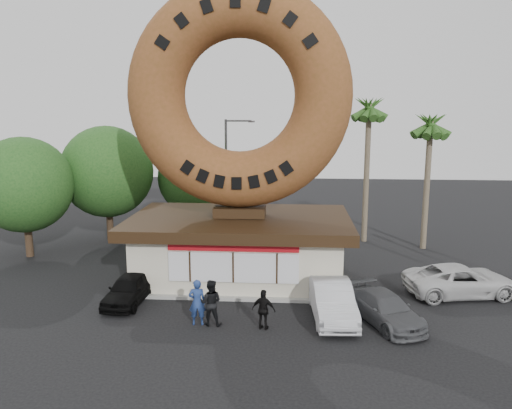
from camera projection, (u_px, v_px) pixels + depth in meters
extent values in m
plane|color=black|center=(225.00, 327.00, 20.21)|extent=(90.00, 90.00, 0.00)
cube|color=beige|center=(240.00, 250.00, 25.81)|extent=(10.00, 6.00, 3.00)
cube|color=#999993|center=(240.00, 276.00, 26.08)|extent=(10.60, 6.60, 0.15)
cube|color=#3F3F3F|center=(240.00, 221.00, 25.52)|extent=(10.00, 6.00, 0.10)
cube|color=black|center=(240.00, 222.00, 25.53)|extent=(11.20, 7.20, 0.55)
cube|color=silver|center=(233.00, 267.00, 22.81)|extent=(6.00, 0.12, 1.40)
cube|color=#B00F17|center=(233.00, 246.00, 22.61)|extent=(6.00, 0.10, 0.45)
cube|color=black|center=(240.00, 211.00, 25.43)|extent=(2.60, 1.40, 0.50)
torus|color=brown|center=(239.00, 96.00, 24.35)|extent=(11.03, 2.81, 11.03)
cylinder|color=#473321|center=(110.00, 216.00, 33.31)|extent=(0.44, 0.44, 3.30)
sphere|color=#1A4619|center=(107.00, 172.00, 32.75)|extent=(6.00, 6.00, 6.00)
cylinder|color=#473321|center=(197.00, 215.00, 34.92)|extent=(0.44, 0.44, 2.86)
sphere|color=#1A4619|center=(196.00, 178.00, 34.44)|extent=(5.20, 5.20, 5.20)
cylinder|color=#473321|center=(28.00, 231.00, 29.66)|extent=(0.44, 0.44, 3.08)
sphere|color=#1A4619|center=(24.00, 185.00, 29.13)|extent=(5.60, 5.60, 5.60)
cylinder|color=#726651|center=(367.00, 174.00, 32.56)|extent=(0.36, 0.36, 9.00)
cylinder|color=#726651|center=(427.00, 186.00, 30.94)|extent=(0.36, 0.36, 8.00)
cylinder|color=#59595E|center=(226.00, 177.00, 35.28)|extent=(0.18, 0.18, 8.00)
cylinder|color=#59595E|center=(239.00, 121.00, 34.49)|extent=(1.80, 0.12, 0.12)
cube|color=#59595E|center=(252.00, 122.00, 34.44)|extent=(0.45, 0.20, 0.12)
imported|color=navy|center=(197.00, 302.00, 20.25)|extent=(0.74, 0.53, 1.92)
imported|color=black|center=(211.00, 303.00, 20.23)|extent=(0.96, 0.76, 1.91)
imported|color=black|center=(264.00, 310.00, 19.83)|extent=(1.04, 0.63, 1.65)
imported|color=black|center=(129.00, 289.00, 22.63)|extent=(1.74, 3.87, 1.29)
imported|color=silver|center=(332.00, 300.00, 20.97)|extent=(1.93, 4.73, 1.52)
imported|color=#525457|center=(385.00, 309.00, 20.46)|extent=(3.22, 4.57, 1.23)
imported|color=silver|center=(461.00, 280.00, 23.51)|extent=(5.59, 3.27, 1.46)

